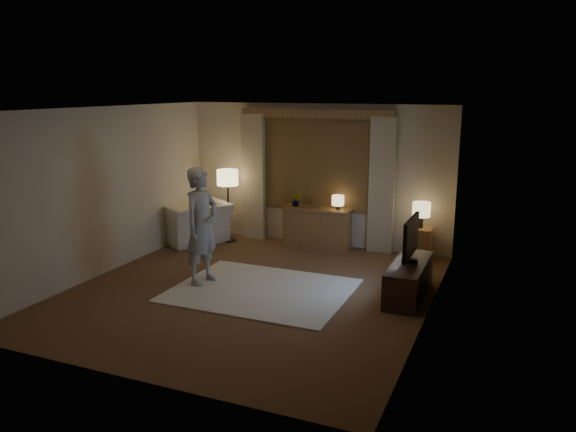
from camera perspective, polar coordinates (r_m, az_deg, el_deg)
The scene contains 13 objects.
room at distance 8.32m, azimuth -2.33°, elevation 2.22°, with size 5.04×5.54×2.64m.
rug at distance 8.21m, azimuth -2.70°, elevation -7.54°, with size 2.50×2.00×0.02m, color beige.
sideboard at distance 10.30m, azimuth 2.92°, elevation -1.29°, with size 1.20×0.40×0.70m, color brown.
picture_frame at distance 10.20m, azimuth 2.94°, elevation 1.16°, with size 0.16×0.02×0.20m, color brown.
plant at distance 10.33m, azimuth 0.86°, elevation 1.61°, with size 0.17×0.13×0.30m, color #999999.
table_lamp_sideboard at distance 10.06m, azimuth 5.10°, elevation 1.52°, with size 0.22×0.22×0.30m.
floor_lamp at distance 10.61m, azimuth -6.15°, elevation 3.51°, with size 0.40×0.40×1.37m.
armchair at distance 10.76m, azimuth -9.47°, elevation -0.66°, with size 1.17×1.02×0.76m, color beige.
side_table at distance 9.82m, azimuth 13.22°, elevation -2.77°, with size 0.40×0.40×0.56m, color brown.
table_lamp_side at distance 9.68m, azimuth 13.40°, elevation 0.58°, with size 0.30×0.30×0.44m.
tv_stand at distance 8.09m, azimuth 12.17°, elevation -6.36°, with size 0.45×1.40×0.50m, color black.
tv at distance 7.91m, azimuth 12.36°, elevation -2.21°, with size 0.22×0.89×0.64m.
person at distance 8.36m, azimuth -8.75°, elevation -1.00°, with size 0.63×0.42×1.74m, color #A19D95.
Camera 1 is at (3.46, -6.90, 2.89)m, focal length 35.00 mm.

